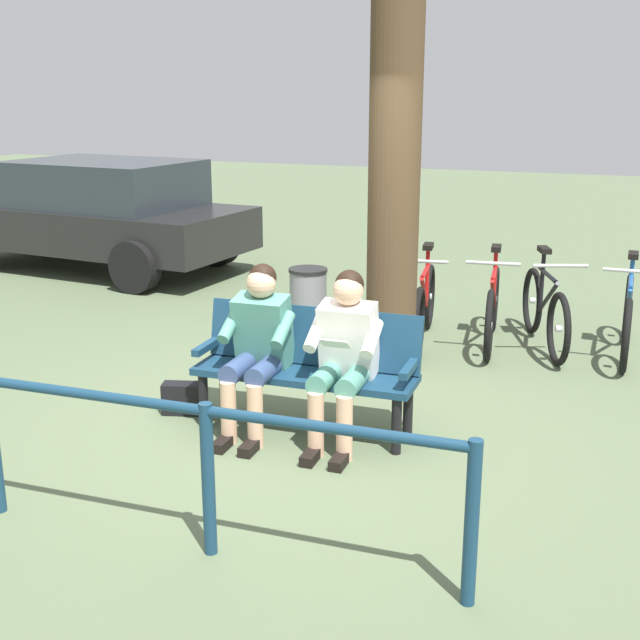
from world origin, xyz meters
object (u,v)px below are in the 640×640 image
(bicycle_blue, at_px, (545,311))
(handbag, at_px, (183,398))
(person_companion, at_px, (258,341))
(litter_bin, at_px, (308,311))
(person_reading, at_px, (344,350))
(tree_trunk, at_px, (394,178))
(parked_car, at_px, (98,213))
(bicycle_green, at_px, (424,306))
(bicycle_orange, at_px, (627,318))
(bicycle_silver, at_px, (492,308))
(bench, at_px, (308,360))

(bicycle_blue, bearing_deg, handbag, -61.04)
(person_companion, relative_size, litter_bin, 1.50)
(person_reading, xyz_separation_m, tree_trunk, (0.17, -1.66, 1.00))
(person_companion, distance_m, parked_car, 6.10)
(person_companion, relative_size, bicycle_green, 0.72)
(bicycle_orange, bearing_deg, bicycle_silver, -85.80)
(person_companion, height_order, handbag, person_companion)
(bench, xyz_separation_m, bicycle_blue, (-1.35, -2.60, -0.15))
(person_reading, distance_m, bicycle_green, 2.53)
(bicycle_silver, xyz_separation_m, bicycle_green, (0.63, 0.15, 0.00))
(litter_bin, bearing_deg, tree_trunk, 171.76)
(litter_bin, xyz_separation_m, bicycle_blue, (-2.02, -0.97, -0.04))
(person_reading, bearing_deg, bicycle_orange, -124.86)
(tree_trunk, relative_size, bicycle_silver, 1.99)
(bicycle_green, bearing_deg, bench, -14.77)
(bicycle_blue, distance_m, bicycle_silver, 0.49)
(bicycle_orange, height_order, bicycle_green, same)
(litter_bin, bearing_deg, bicycle_orange, -160.14)
(bicycle_orange, distance_m, bicycle_blue, 0.73)
(handbag, distance_m, bicycle_orange, 4.12)
(tree_trunk, xyz_separation_m, bicycle_silver, (-0.71, -1.00, -1.30))
(person_reading, distance_m, handbag, 1.42)
(bench, bearing_deg, bicycle_green, -98.39)
(tree_trunk, distance_m, litter_bin, 1.52)
(bicycle_green, bearing_deg, handbag, -35.12)
(person_companion, distance_m, handbag, 0.86)
(litter_bin, relative_size, bicycle_orange, 0.48)
(litter_bin, distance_m, bicycle_silver, 1.78)
(tree_trunk, height_order, bicycle_blue, tree_trunk)
(person_companion, bearing_deg, bench, -152.93)
(bench, distance_m, bicycle_green, 2.38)
(person_reading, distance_m, person_companion, 0.64)
(person_companion, xyz_separation_m, bicycle_green, (-0.55, -2.54, -0.30))
(tree_trunk, relative_size, bicycle_green, 1.99)
(tree_trunk, bearing_deg, litter_bin, -8.24)
(person_companion, bearing_deg, parked_car, -46.20)
(bicycle_silver, bearing_deg, bench, -26.60)
(bicycle_orange, xyz_separation_m, parked_car, (6.81, -1.40, 0.41))
(person_reading, bearing_deg, handbag, -3.67)
(tree_trunk, xyz_separation_m, bicycle_orange, (-1.92, -1.12, -1.30))
(bicycle_blue, distance_m, bicycle_green, 1.13)
(litter_bin, relative_size, bicycle_blue, 0.50)
(bicycle_green, xyz_separation_m, parked_car, (4.97, -1.67, 0.41))
(handbag, relative_size, litter_bin, 0.37)
(person_reading, xyz_separation_m, person_companion, (0.64, 0.03, -0.00))
(handbag, distance_m, bicycle_blue, 3.59)
(bench, height_order, parked_car, parked_car)
(bicycle_blue, bearing_deg, bench, -47.92)
(bicycle_green, bearing_deg, bicycle_orange, 89.24)
(person_companion, height_order, tree_trunk, tree_trunk)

